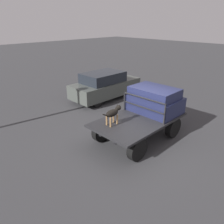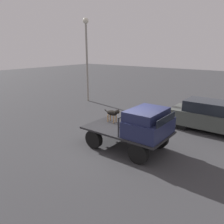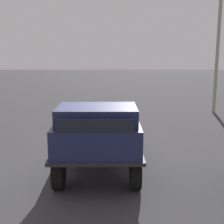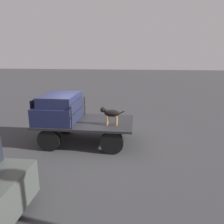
% 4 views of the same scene
% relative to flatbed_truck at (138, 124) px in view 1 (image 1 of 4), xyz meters
% --- Properties ---
extents(ground_plane, '(80.00, 80.00, 0.00)m').
position_rel_flatbed_truck_xyz_m(ground_plane, '(0.00, 0.00, -0.62)').
color(ground_plane, '#38383A').
extents(flatbed_truck, '(3.62, 2.07, 0.87)m').
position_rel_flatbed_truck_xyz_m(flatbed_truck, '(0.00, 0.00, 0.00)').
color(flatbed_truck, black).
rests_on(flatbed_truck, ground).
extents(truck_cab, '(1.45, 1.95, 1.02)m').
position_rel_flatbed_truck_xyz_m(truck_cab, '(1.01, 0.00, 0.73)').
color(truck_cab, '#1E2347').
rests_on(truck_cab, flatbed_truck).
extents(truck_headboard, '(0.04, 1.95, 0.79)m').
position_rel_flatbed_truck_xyz_m(truck_headboard, '(0.24, 0.00, 0.78)').
color(truck_headboard, '#232326').
rests_on(truck_headboard, flatbed_truck).
extents(dog, '(0.90, 0.26, 0.69)m').
position_rel_flatbed_truck_xyz_m(dog, '(-1.01, 0.36, 0.69)').
color(dog, '#9E7547').
rests_on(dog, flatbed_truck).
extents(parked_sedan, '(4.26, 1.76, 1.59)m').
position_rel_flatbed_truck_xyz_m(parked_sedan, '(2.37, 4.40, 0.18)').
color(parked_sedan, black).
rests_on(parked_sedan, ground).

